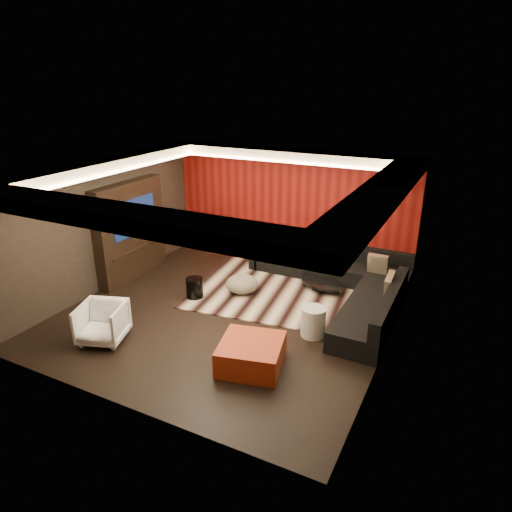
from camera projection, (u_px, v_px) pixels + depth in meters
The scene contains 26 objects.
floor at pixel (229, 314), 8.92m from camera, with size 6.00×6.00×0.02m, color black.
ceiling at pixel (225, 170), 7.89m from camera, with size 6.00×6.00×0.02m, color silver.
wall_back at pixel (290, 207), 10.91m from camera, with size 6.00×0.02×2.80m, color black.
wall_left at pixel (104, 224), 9.66m from camera, with size 0.02×6.00×2.80m, color black.
wall_right at pixel (393, 276), 7.15m from camera, with size 0.02×6.00×2.80m, color black.
red_feature_wall at pixel (289, 208), 10.88m from camera, with size 5.98×0.05×2.78m, color #6B0C0A.
soffit_back at pixel (286, 155), 10.18m from camera, with size 6.00×0.60×0.22m, color silver.
soffit_front at pixel (116, 216), 5.69m from camera, with size 6.00×0.60×0.22m, color silver.
soffit_left at pixel (108, 164), 9.06m from camera, with size 0.60×4.80×0.22m, color silver.
soffit_right at pixel (381, 193), 6.81m from camera, with size 0.60×4.80×0.22m, color silver.
cove_back at pixel (280, 161), 9.93m from camera, with size 4.80×0.08×0.04m, color #FFD899.
cove_front at pixel (135, 216), 6.00m from camera, with size 4.80×0.08×0.04m, color #FFD899.
cove_left at pixel (121, 170), 8.95m from camera, with size 0.08×4.80×0.04m, color #FFD899.
cove_right at pixel (359, 197), 6.98m from camera, with size 0.08×4.80×0.04m, color #FFD899.
tv_surround at pixel (130, 231), 10.20m from camera, with size 0.30×2.00×2.20m, color black.
tv_screen at pixel (134, 217), 10.01m from camera, with size 0.04×1.30×0.80m, color black.
tv_shelf at pixel (138, 249), 10.28m from camera, with size 0.04×1.60×0.04m, color black.
rug at pixel (290, 291), 9.81m from camera, with size 4.00×3.00×0.02m, color beige.
coffee_table at pixel (321, 285), 9.88m from camera, with size 1.06×1.06×0.18m, color black.
drum_stool at pixel (194, 288), 9.47m from camera, with size 0.35×0.35×0.42m, color black.
striped_pouf at pixel (242, 284), 9.69m from camera, with size 0.69×0.69×0.38m, color beige.
white_side_table at pixel (313, 322), 8.07m from camera, with size 0.43×0.43×0.54m, color silver.
orange_ottoman at pixel (251, 354), 7.23m from camera, with size 0.97×0.97×0.43m, color #923312.
armchair at pixel (102, 323), 7.89m from camera, with size 0.74×0.77×0.70m, color white.
sectional_sofa at pixel (343, 282), 9.65m from camera, with size 3.65×3.50×0.75m.
throw_pillows at pixel (341, 258), 9.96m from camera, with size 3.31×1.72×0.50m.
Camera 1 is at (4.01, -6.81, 4.31)m, focal length 32.00 mm.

